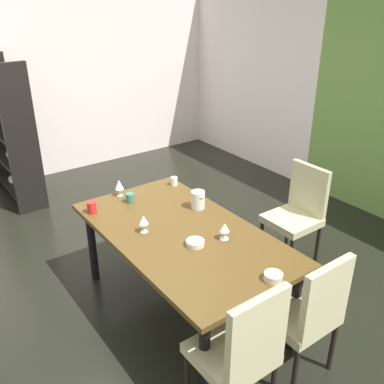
% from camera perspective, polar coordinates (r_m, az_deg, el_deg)
% --- Properties ---
extents(ground_plane, '(6.01, 5.58, 0.02)m').
position_cam_1_polar(ground_plane, '(4.16, -4.93, -10.55)').
color(ground_plane, black).
extents(back_panel_interior, '(2.53, 0.10, 2.53)m').
position_cam_1_polar(back_panel_interior, '(6.53, 7.63, 15.03)').
color(back_panel_interior, silver).
rests_on(back_panel_interior, ground_plane).
extents(left_interior_panel, '(0.10, 5.58, 2.53)m').
position_cam_1_polar(left_interior_panel, '(6.22, -20.24, 13.20)').
color(left_interior_panel, silver).
rests_on(left_interior_panel, ground_plane).
extents(dining_table, '(1.84, 1.02, 0.75)m').
position_cam_1_polar(dining_table, '(3.32, -1.38, -6.43)').
color(dining_table, '#503918').
rests_on(dining_table, ground_plane).
extents(chair_right_near, '(0.44, 0.44, 1.00)m').
position_cam_1_polar(chair_right_near, '(2.64, 6.57, -20.21)').
color(chair_right_near, tan).
rests_on(chair_right_near, ground_plane).
extents(chair_head_far, '(0.44, 0.45, 0.96)m').
position_cam_1_polar(chair_head_far, '(4.17, 13.98, -2.38)').
color(chair_head_far, tan).
rests_on(chair_head_far, ground_plane).
extents(chair_right_far, '(0.44, 0.44, 0.96)m').
position_cam_1_polar(chair_right_far, '(2.98, 15.11, -15.08)').
color(chair_right_far, tan).
rests_on(chair_right_far, ground_plane).
extents(display_shelf, '(0.97, 0.35, 1.74)m').
position_cam_1_polar(display_shelf, '(5.63, -23.00, 7.31)').
color(display_shelf, black).
rests_on(display_shelf, ground_plane).
extents(wine_glass_right, '(0.08, 0.08, 0.14)m').
position_cam_1_polar(wine_glass_right, '(3.24, -6.49, -3.78)').
color(wine_glass_right, silver).
rests_on(wine_glass_right, dining_table).
extents(wine_glass_left, '(0.08, 0.08, 0.13)m').
position_cam_1_polar(wine_glass_left, '(3.14, 4.36, -4.80)').
color(wine_glass_left, silver).
rests_on(wine_glass_left, dining_table).
extents(wine_glass_center, '(0.08, 0.08, 0.15)m').
position_cam_1_polar(wine_glass_center, '(3.83, -9.70, 0.96)').
color(wine_glass_center, silver).
rests_on(wine_glass_center, dining_table).
extents(serving_bowl_near_shelf, '(0.13, 0.13, 0.04)m').
position_cam_1_polar(serving_bowl_near_shelf, '(3.10, 0.43, -6.81)').
color(serving_bowl_near_shelf, beige).
rests_on(serving_bowl_near_shelf, dining_table).
extents(serving_bowl_rear, '(0.12, 0.12, 0.05)m').
position_cam_1_polar(serving_bowl_rear, '(2.81, 10.79, -11.03)').
color(serving_bowl_rear, beige).
rests_on(serving_bowl_rear, dining_table).
extents(cup_near_window, '(0.08, 0.08, 0.10)m').
position_cam_1_polar(cup_near_window, '(3.61, -13.22, -2.02)').
color(cup_near_window, red).
rests_on(cup_near_window, dining_table).
extents(cup_north, '(0.06, 0.06, 0.08)m').
position_cam_1_polar(cup_north, '(4.01, -2.40, 1.45)').
color(cup_north, silver).
rests_on(cup_north, dining_table).
extents(cup_west, '(0.07, 0.07, 0.08)m').
position_cam_1_polar(cup_west, '(3.73, -8.28, -0.78)').
color(cup_west, '#356C61').
rests_on(cup_west, dining_table).
extents(pitcher_south, '(0.13, 0.12, 0.15)m').
position_cam_1_polar(pitcher_south, '(3.58, 0.80, -1.03)').
color(pitcher_south, silver).
rests_on(pitcher_south, dining_table).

